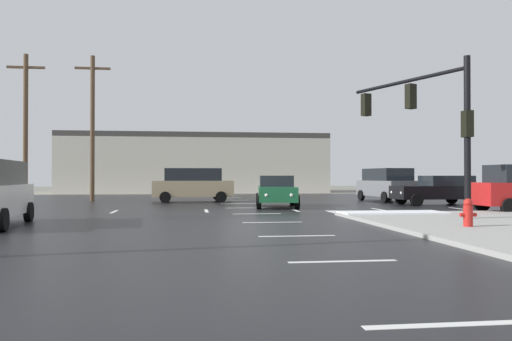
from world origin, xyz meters
TOP-DOWN VIEW (x-y plane):
  - ground_plane at (0.00, 0.00)m, footprint 120.00×120.00m
  - road_asphalt at (0.00, 0.00)m, footprint 44.00×44.00m
  - snow_strip_curbside at (5.00, -4.00)m, footprint 4.00×1.60m
  - lane_markings at (1.20, -1.38)m, footprint 36.15×36.15m
  - traffic_signal_mast at (6.01, -5.04)m, footprint 2.23×5.67m
  - fire_hydrant at (5.08, -9.31)m, footprint 0.48×0.26m
  - strip_building_background at (-2.18, 28.66)m, footprint 25.40×8.00m
  - suv_grey at (9.34, 7.48)m, footprint 2.54×4.97m
  - sedan_green at (1.60, 2.63)m, footprint 2.45×4.68m
  - sedan_black at (10.59, 3.38)m, footprint 4.61×2.21m
  - suv_tan at (-2.56, 8.44)m, footprint 4.89×2.31m
  - utility_pole_far at (-12.56, 9.52)m, footprint 2.20×0.28m
  - utility_pole_distant at (-8.88, 10.75)m, footprint 2.20×0.28m

SIDE VIEW (x-z plane):
  - ground_plane at x=0.00m, z-range 0.00..0.00m
  - road_asphalt at x=0.00m, z-range 0.00..0.02m
  - lane_markings at x=1.20m, z-range 0.02..0.03m
  - snow_strip_curbside at x=5.00m, z-range 0.14..0.20m
  - fire_hydrant at x=5.08m, z-range 0.14..0.93m
  - sedan_green at x=1.60m, z-range 0.06..1.64m
  - sedan_black at x=10.59m, z-range 0.06..1.64m
  - suv_grey at x=9.34m, z-range 0.08..2.11m
  - suv_tan at x=-2.56m, z-range 0.08..2.11m
  - strip_building_background at x=-2.18m, z-range 0.00..5.68m
  - traffic_signal_mast at x=6.01m, z-range 1.13..6.65m
  - utility_pole_far at x=-12.56m, z-range 0.21..9.15m
  - utility_pole_distant at x=-8.88m, z-range 0.21..9.46m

